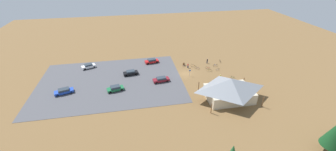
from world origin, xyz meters
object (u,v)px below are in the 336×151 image
lot_sign (190,72)px  bicycle_black_by_bin (220,61)px  bicycle_white_near_porch (184,65)px  bicycle_purple_yard_front (197,68)px  bicycle_yellow_edge_south (209,70)px  car_black_aisle_side (131,73)px  bicycle_green_yard_left (232,77)px  visitor_near_lot (207,61)px  bicycle_teal_near_sign (242,81)px  visitor_at_bikes (188,65)px  bicycle_red_trailside (208,68)px  car_red_end_stall (152,61)px  bike_pavilion (230,88)px  car_maroon_far_end (161,79)px  visitor_by_pavilion (220,77)px  car_blue_by_curb (64,91)px  car_white_second_row (88,66)px  trash_bin (184,64)px  bicycle_orange_lone_east (193,66)px  bicycle_silver_edge_north (218,69)px  bicycle_blue_front_row (216,65)px  car_green_mid_lot (115,88)px

lot_sign → bicycle_black_by_bin: size_ratio=1.33×
bicycle_white_near_porch → bicycle_purple_yard_front: bicycle_purple_yard_front is taller
bicycle_yellow_edge_south → car_black_aisle_side: car_black_aisle_side is taller
bicycle_green_yard_left → visitor_near_lot: bearing=-71.5°
bicycle_green_yard_left → car_black_aisle_side: car_black_aisle_side is taller
bicycle_teal_near_sign → visitor_at_bikes: 17.41m
bicycle_red_trailside → car_red_end_stall: size_ratio=0.30×
bike_pavilion → car_maroon_far_end: (15.53, -11.43, -2.44)m
bicycle_green_yard_left → visitor_at_bikes: (11.13, -9.20, 0.50)m
car_black_aisle_side → visitor_by_pavilion: (-25.70, 7.81, 0.16)m
car_black_aisle_side → visitor_near_lot: (-25.74, -3.43, 0.18)m
bicycle_white_near_porch → bicycle_green_yard_left: bicycle_green_yard_left is taller
car_blue_by_curb → car_white_second_row: (-4.35, -14.18, -0.00)m
bicycle_red_trailside → car_black_aisle_side: car_black_aisle_side is taller
bicycle_yellow_edge_south → car_red_end_stall: bearing=-29.2°
bicycle_red_trailside → bicycle_white_near_porch: bicycle_red_trailside is taller
lot_sign → car_blue_by_curb: 35.25m
trash_bin → bicycle_orange_lone_east: size_ratio=0.57×
visitor_at_bikes → visitor_by_pavilion: (-7.29, 9.07, 0.01)m
trash_bin → bicycle_yellow_edge_south: (-6.82, 5.76, -0.05)m
bicycle_silver_edge_north → bicycle_teal_near_sign: bearing=116.4°
bicycle_silver_edge_north → visitor_at_bikes: size_ratio=0.91×
bike_pavilion → bicycle_purple_yard_front: (2.89, -17.13, -2.80)m
bicycle_yellow_edge_south → car_black_aisle_side: 24.49m
bicycle_silver_edge_north → bike_pavilion: bearing=77.8°
lot_sign → bicycle_yellow_edge_south: lot_sign is taller
bicycle_red_trailside → bicycle_orange_lone_east: 4.81m
bicycle_orange_lone_east → lot_sign: bearing=64.1°
trash_bin → bicycle_orange_lone_east: 3.21m
bicycle_yellow_edge_south → car_blue_by_curb: bearing=6.3°
bicycle_purple_yard_front → visitor_by_pavilion: size_ratio=0.73×
bicycle_orange_lone_east → visitor_at_bikes: 2.05m
bike_pavilion → trash_bin: size_ratio=14.71×
trash_bin → car_red_end_stall: (10.23, -3.76, 0.30)m
bicycle_purple_yard_front → car_blue_by_curb: (38.77, 6.99, 0.35)m
bicycle_white_near_porch → bicycle_red_trailside: bearing=155.1°
trash_bin → car_maroon_far_end: car_maroon_far_end is taller
bicycle_silver_edge_north → car_black_aisle_side: 27.37m
lot_sign → car_black_aisle_side: size_ratio=0.48×
car_red_end_stall → trash_bin: bearing=159.8°
trash_bin → visitor_by_pavilion: bearing=126.2°
bicycle_red_trailside → bicycle_blue_front_row: bicycle_blue_front_row is taller
bicycle_red_trailside → visitor_by_pavilion: bearing=99.4°
lot_sign → visitor_at_bikes: 5.47m
bicycle_black_by_bin → bicycle_blue_front_row: (2.76, 2.83, 0.04)m
bicycle_blue_front_row → bicycle_orange_lone_east: bearing=-8.8°
bicycle_orange_lone_east → visitor_at_bikes: (1.92, 0.49, 0.51)m
bicycle_black_by_bin → car_maroon_far_end: size_ratio=0.34×
car_maroon_far_end → car_green_mid_lot: bearing=10.7°
lot_sign → bicycle_black_by_bin: lot_sign is taller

